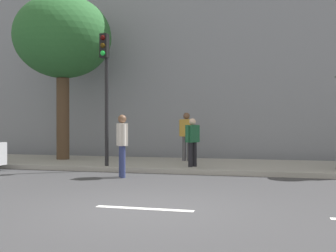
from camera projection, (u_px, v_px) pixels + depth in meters
ground_plane at (144, 209)px, 7.37m from camera, size 80.00×80.00×0.00m
sidewalk_curb at (206, 165)px, 14.16m from camera, size 36.00×4.00×0.15m
lane_markings at (144, 209)px, 7.37m from camera, size 25.80×0.16×0.01m
building_backdrop at (223, 38)px, 18.96m from camera, size 36.00×5.00×10.77m
traffic_light at (105, 77)px, 13.15m from camera, size 0.24×0.45×4.17m
street_tree at (63, 38)px, 15.70m from camera, size 3.65×3.65×6.18m
pedestrian_with_bag at (122, 140)px, 11.64m from camera, size 0.44×0.56×1.75m
pedestrian_in_light_jacket at (187, 132)px, 15.05m from camera, size 0.56×0.44×1.74m
pedestrian_in_red_top at (193, 139)px, 13.04m from camera, size 0.41×0.56×1.52m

